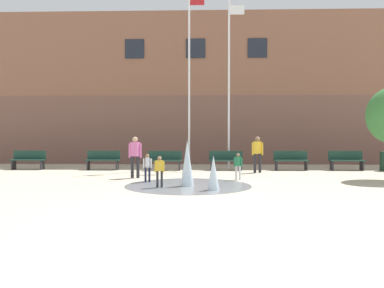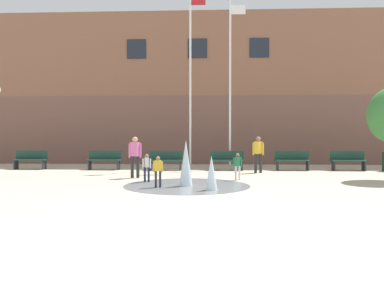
% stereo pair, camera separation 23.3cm
% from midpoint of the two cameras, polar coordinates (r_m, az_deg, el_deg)
% --- Properties ---
extents(ground_plane, '(100.00, 100.00, 0.00)m').
position_cam_midpoint_polar(ground_plane, '(7.14, -1.79, -11.89)').
color(ground_plane, '#BCB299').
extents(library_building, '(36.00, 6.05, 8.79)m').
position_cam_midpoint_polar(library_building, '(24.57, 1.32, 7.71)').
color(library_building, brown).
rests_on(library_building, ground).
extents(splash_fountain, '(4.13, 4.13, 1.50)m').
position_cam_midpoint_polar(splash_fountain, '(11.92, 0.57, -4.10)').
color(splash_fountain, gray).
rests_on(splash_fountain, ground).
extents(park_bench_far_left, '(1.60, 0.44, 0.91)m').
position_cam_midpoint_polar(park_bench_far_left, '(19.81, -23.06, -2.17)').
color(park_bench_far_left, '#28282D').
rests_on(park_bench_far_left, ground).
extents(park_bench_left_of_flagpoles, '(1.60, 0.44, 0.91)m').
position_cam_midpoint_polar(park_bench_left_of_flagpoles, '(18.48, -12.86, -2.34)').
color(park_bench_left_of_flagpoles, '#28282D').
rests_on(park_bench_left_of_flagpoles, ground).
extents(park_bench_center, '(1.60, 0.44, 0.91)m').
position_cam_midpoint_polar(park_bench_center, '(17.72, -3.65, -2.46)').
color(park_bench_center, '#28282D').
rests_on(park_bench_center, ground).
extents(park_bench_under_right_flagpole, '(1.60, 0.44, 0.91)m').
position_cam_midpoint_polar(park_bench_under_right_flagpole, '(17.76, 5.72, -2.46)').
color(park_bench_under_right_flagpole, '#28282D').
rests_on(park_bench_under_right_flagpole, ground).
extents(park_bench_near_trashcan, '(1.60, 0.44, 0.91)m').
position_cam_midpoint_polar(park_bench_near_trashcan, '(18.28, 15.37, -2.39)').
color(park_bench_near_trashcan, '#28282D').
rests_on(park_bench_near_trashcan, ground).
extents(park_bench_far_right, '(1.60, 0.44, 0.91)m').
position_cam_midpoint_polar(park_bench_far_right, '(19.05, 23.02, -2.30)').
color(park_bench_far_right, '#28282D').
rests_on(park_bench_far_right, ground).
extents(teen_by_trashcan, '(0.50, 0.39, 1.59)m').
position_cam_midpoint_polar(teen_by_trashcan, '(16.70, 10.45, -1.15)').
color(teen_by_trashcan, '#28282D').
rests_on(teen_by_trashcan, ground).
extents(child_with_pink_shirt, '(0.31, 0.21, 0.99)m').
position_cam_midpoint_polar(child_with_pink_shirt, '(11.79, -4.64, -3.84)').
color(child_with_pink_shirt, '#28282D').
rests_on(child_with_pink_shirt, ground).
extents(adult_near_bench, '(0.50, 0.33, 1.59)m').
position_cam_midpoint_polar(adult_near_bench, '(14.57, -8.22, -1.48)').
color(adult_near_bench, '#28282D').
rests_on(adult_near_bench, ground).
extents(child_running, '(0.31, 0.23, 0.99)m').
position_cam_midpoint_polar(child_running, '(13.85, 7.45, -3.09)').
color(child_running, silver).
rests_on(child_running, ground).
extents(child_in_fountain, '(0.31, 0.24, 0.99)m').
position_cam_midpoint_polar(child_in_fountain, '(13.26, -6.41, -3.28)').
color(child_in_fountain, '#1E233D').
rests_on(child_in_fountain, ground).
extents(flagpole_left, '(0.80, 0.10, 8.93)m').
position_cam_midpoint_polar(flagpole_left, '(18.83, 0.18, 10.69)').
color(flagpole_left, silver).
rests_on(flagpole_left, ground).
extents(flagpole_right, '(0.80, 0.10, 8.45)m').
position_cam_midpoint_polar(flagpole_right, '(18.81, 6.27, 9.95)').
color(flagpole_right, silver).
rests_on(flagpole_right, ground).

